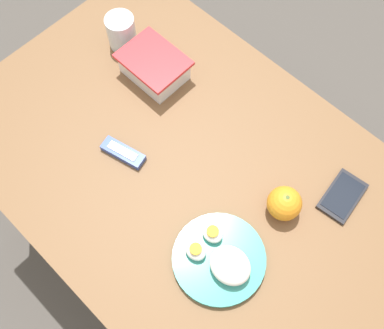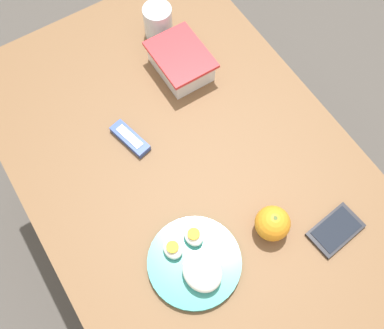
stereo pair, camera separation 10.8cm
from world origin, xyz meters
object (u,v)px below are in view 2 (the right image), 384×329
Objects in this scene: orange_fruit at (273,223)px; cell_phone at (336,230)px; candy_bar at (130,138)px; food_container at (181,63)px; rice_plate at (195,263)px; drinking_glass at (158,22)px.

orange_fruit is 0.16m from cell_phone.
orange_fruit is 0.68× the size of candy_bar.
food_container reaches higher than rice_plate.
food_container is 1.45× the size of candy_bar.
cell_phone is at bearing 71.46° from rice_plate.
food_container is 0.53m from rice_plate.
food_container is 2.12× the size of orange_fruit.
candy_bar is (-0.35, 0.03, -0.01)m from rice_plate.
candy_bar is 1.25× the size of drinking_glass.
drinking_glass is (-0.14, 0.01, 0.02)m from food_container.
drinking_glass reaches higher than candy_bar.
cell_phone is (0.46, 0.29, -0.00)m from candy_bar.
cell_phone is at bearing 31.92° from candy_bar.
candy_bar is at bearing -42.46° from drinking_glass.
orange_fruit reaches higher than candy_bar.
orange_fruit is 0.41m from candy_bar.
cell_phone is at bearing 55.82° from orange_fruit.
rice_plate is 0.36m from candy_bar.
orange_fruit is 0.19m from rice_plate.
rice_plate is at bearing -28.23° from food_container.
orange_fruit is at bearing 83.67° from rice_plate.
food_container reaches higher than candy_bar.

